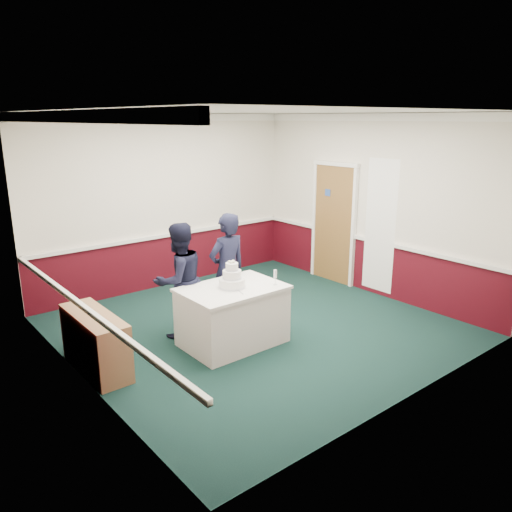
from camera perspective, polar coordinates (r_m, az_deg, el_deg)
ground at (r=7.29m, az=0.06°, el=-8.07°), size 5.00×5.00×0.00m
room_shell at (r=7.28m, az=-2.52°, el=7.98°), size 5.00×5.00×3.00m
sideboard at (r=6.30m, az=-17.85°, el=-9.34°), size 0.41×1.20×0.70m
cake_table at (r=6.65m, az=-2.70°, el=-6.76°), size 1.32×0.92×0.79m
wedding_cake at (r=6.47m, az=-2.75°, el=-2.66°), size 0.35×0.35×0.36m
cake_knife at (r=6.34m, az=-1.88°, el=-4.08°), size 0.07×0.22×0.00m
champagne_flute at (r=6.56m, az=2.22°, el=-2.17°), size 0.05×0.05×0.21m
person_man at (r=6.84m, az=-8.76°, el=-2.76°), size 0.82×0.66×1.59m
person_woman at (r=7.08m, az=-3.29°, el=-1.67°), size 0.61×0.41×1.66m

